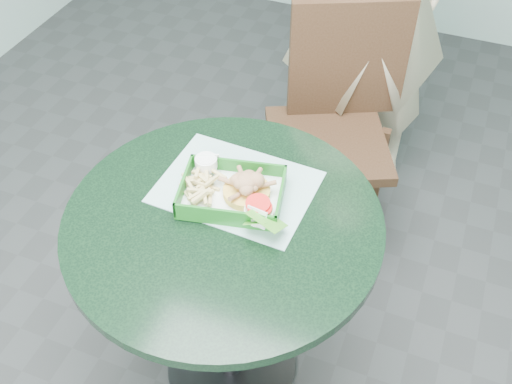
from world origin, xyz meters
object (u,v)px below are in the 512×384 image
(dining_chair, at_px, (336,113))
(food_basket, at_px, (232,200))
(crab_sandwich, at_px, (247,193))
(cafe_table, at_px, (226,264))
(sauce_ramekin, at_px, (214,165))

(dining_chair, height_order, food_basket, dining_chair)
(food_basket, height_order, crab_sandwich, crab_sandwich)
(cafe_table, distance_m, dining_chair, 0.83)
(cafe_table, xyz_separation_m, crab_sandwich, (0.03, 0.08, 0.22))
(food_basket, relative_size, crab_sandwich, 2.13)
(sauce_ramekin, bearing_deg, cafe_table, -58.59)
(cafe_table, height_order, sauce_ramekin, sauce_ramekin)
(sauce_ramekin, bearing_deg, crab_sandwich, -28.76)
(cafe_table, relative_size, crab_sandwich, 6.67)
(food_basket, bearing_deg, cafe_table, -87.54)
(crab_sandwich, distance_m, sauce_ramekin, 0.14)
(food_basket, distance_m, sauce_ramekin, 0.12)
(cafe_table, xyz_separation_m, dining_chair, (0.08, 0.82, -0.05))
(cafe_table, bearing_deg, dining_chair, 84.18)
(dining_chair, relative_size, crab_sandwich, 7.56)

